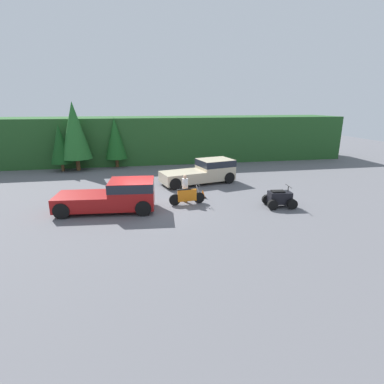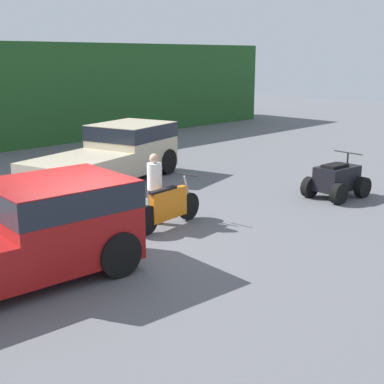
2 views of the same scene
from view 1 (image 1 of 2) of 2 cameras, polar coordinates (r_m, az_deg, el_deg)
ground_plane at (r=17.91m, az=-8.53°, el=-3.17°), size 80.00×80.00×0.00m
hillside_backdrop at (r=33.09m, az=-9.94°, el=9.86°), size 44.00×6.00×4.64m
tree_left at (r=29.75m, az=-23.85°, el=8.39°), size 1.88×1.88×4.27m
tree_mid_left at (r=29.52m, az=-21.48°, el=10.82°), size 2.73×2.73×6.21m
tree_mid_right at (r=30.04m, az=-14.40°, el=9.89°), size 2.10×2.10×4.77m
pickup_truck_red at (r=17.65m, az=-14.28°, el=-0.54°), size 5.68×2.70×1.79m
pickup_truck_second at (r=23.39m, az=2.40°, el=4.07°), size 6.01×3.48×1.79m
dirt_bike at (r=18.34m, az=-0.94°, el=-0.87°), size 2.25×0.60×1.20m
quad_atv at (r=18.67m, az=16.33°, el=-1.22°), size 1.89×1.40×1.29m
rider_person at (r=18.63m, az=-1.31°, el=0.87°), size 0.46×0.46×1.76m
traffic_cone at (r=19.73m, az=2.06°, el=-0.37°), size 0.42×0.42×0.55m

